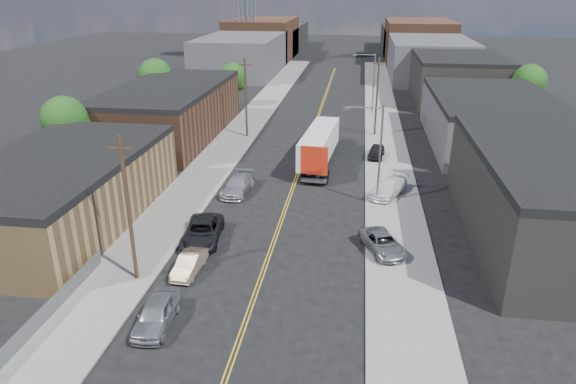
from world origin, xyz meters
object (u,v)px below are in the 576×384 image
(car_right_lot_b, at_px, (388,188))
(car_right_lot_c, at_px, (376,151))
(car_left_b, at_px, (189,264))
(car_left_c, at_px, (202,232))
(semi_truck, at_px, (320,142))
(car_right_lot_a, at_px, (382,243))
(car_left_a, at_px, (156,314))
(car_left_d, at_px, (238,185))

(car_right_lot_b, relative_size, car_right_lot_c, 1.27)
(car_left_b, distance_m, car_left_c, 4.62)
(semi_truck, relative_size, car_left_c, 2.67)
(semi_truck, xyz_separation_m, car_left_c, (-7.41, -20.40, -1.48))
(car_right_lot_a, bearing_deg, car_right_lot_c, 67.46)
(car_left_b, bearing_deg, car_left_a, -86.88)
(car_left_a, height_order, car_right_lot_a, car_left_a)
(car_left_d, bearing_deg, car_right_lot_c, 46.73)
(car_left_b, height_order, car_right_lot_b, car_right_lot_b)
(car_left_b, height_order, car_left_c, car_left_c)
(car_left_a, distance_m, car_right_lot_c, 35.43)
(car_right_lot_c, bearing_deg, car_right_lot_a, -82.10)
(car_right_lot_a, bearing_deg, car_left_b, 176.66)
(semi_truck, xyz_separation_m, car_left_d, (-6.98, -10.35, -1.50))
(car_left_b, xyz_separation_m, car_right_lot_c, (13.20, 26.89, 0.19))
(car_left_c, distance_m, car_right_lot_a, 13.64)
(car_right_lot_b, bearing_deg, car_left_c, -115.90)
(car_left_b, distance_m, car_right_lot_a, 13.98)
(car_left_d, bearing_deg, car_left_b, -86.11)
(car_left_c, xyz_separation_m, car_right_lot_a, (13.64, 0.00, 0.01))
(car_left_a, xyz_separation_m, car_right_lot_b, (14.08, 21.60, 0.11))
(car_left_b, bearing_deg, semi_truck, 77.53)
(car_left_b, xyz_separation_m, car_right_lot_b, (14.08, 15.62, 0.25))
(car_left_a, xyz_separation_m, car_left_d, (0.00, 20.64, 0.01))
(car_right_lot_c, bearing_deg, car_left_b, -108.24)
(car_right_lot_b, bearing_deg, car_right_lot_c, 121.38)
(car_left_c, distance_m, car_right_lot_c, 26.14)
(car_left_d, xyz_separation_m, car_right_lot_c, (13.20, 12.24, 0.05))
(car_left_c, relative_size, car_left_d, 1.06)
(semi_truck, distance_m, car_right_lot_c, 6.66)
(semi_truck, bearing_deg, car_right_lot_a, -68.16)
(car_left_b, bearing_deg, car_right_lot_c, 66.98)
(car_left_a, distance_m, car_left_d, 20.64)
(car_left_a, height_order, car_right_lot_b, car_right_lot_b)
(car_left_b, xyz_separation_m, car_left_c, (-0.44, 4.60, 0.16))
(car_left_c, height_order, car_right_lot_b, car_right_lot_b)
(semi_truck, distance_m, car_left_b, 26.01)
(car_right_lot_b, xyz_separation_m, car_right_lot_c, (-0.88, 11.27, -0.06))
(car_left_a, bearing_deg, car_right_lot_c, 65.67)
(car_left_b, xyz_separation_m, car_left_d, (0.00, 14.66, 0.15))
(car_left_b, relative_size, car_left_d, 0.72)
(car_right_lot_c, bearing_deg, car_right_lot_b, -77.61)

